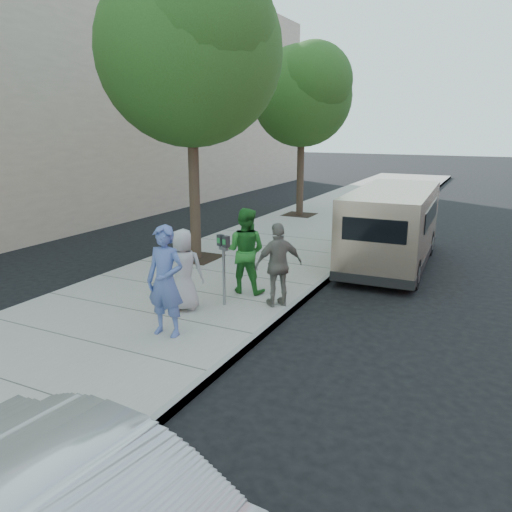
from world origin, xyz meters
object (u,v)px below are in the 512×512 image
person_officer (165,281)px  person_gray_shirt (183,270)px  person_green_shirt (245,251)px  tree_far (303,92)px  person_striped_polo (279,265)px  parking_meter (224,255)px  tree_near (191,45)px  van (392,225)px

person_officer → person_gray_shirt: person_officer is taller
person_green_shirt → person_gray_shirt: size_ratio=1.14×
tree_far → person_green_shirt: bearing=-75.5°
person_officer → person_striped_polo: (1.12, 2.15, -0.11)m
person_gray_shirt → parking_meter: bearing=-159.9°
tree_near → van: 6.84m
person_striped_polo → tree_near: bearing=-80.4°
tree_far → tree_near: bearing=-90.0°
parking_meter → van: van is taller
person_gray_shirt → van: bearing=-141.0°
parking_meter → van: bearing=87.0°
person_gray_shirt → person_striped_polo: (1.55, 1.01, 0.04)m
tree_far → parking_meter: 11.38m
parking_meter → person_officer: person_officer is taller
person_green_shirt → person_gray_shirt: (-0.57, -1.48, -0.11)m
tree_far → person_officer: 12.95m
person_green_shirt → tree_far: bearing=-80.7°
tree_near → person_gray_shirt: size_ratio=4.72×
tree_far → person_gray_shirt: (1.90, -11.03, -3.94)m
tree_near → person_green_shirt: size_ratio=4.13×
tree_near → tree_far: (-0.00, 7.60, -0.66)m
tree_near → van: size_ratio=1.35×
parking_meter → person_green_shirt: (-0.00, 0.92, -0.12)m
van → tree_far: bearing=128.3°
tree_near → tree_far: bearing=90.0°
tree_near → person_officer: (2.33, -4.57, -4.45)m
person_officer → person_green_shirt: (0.14, 2.62, -0.04)m
person_gray_shirt → person_officer: bearing=86.7°
tree_far → parking_meter: bearing=-76.7°
parking_meter → person_striped_polo: bearing=46.0°
tree_near → person_striped_polo: tree_near is taller
van → person_gray_shirt: bearing=-119.3°
van → person_officer: 7.11m
tree_near → tree_far: tree_near is taller
tree_far → person_green_shirt: 10.58m
person_striped_polo → person_gray_shirt: bearing=-12.4°
tree_far → van: (4.72, -5.46, -3.80)m
person_gray_shirt → tree_far: bearing=-104.3°
tree_far → person_gray_shirt: 11.86m
tree_far → parking_meter: (2.48, -10.47, -3.70)m
tree_far → person_striped_polo: size_ratio=3.89×
person_striped_polo → tree_far: bearing=-116.5°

